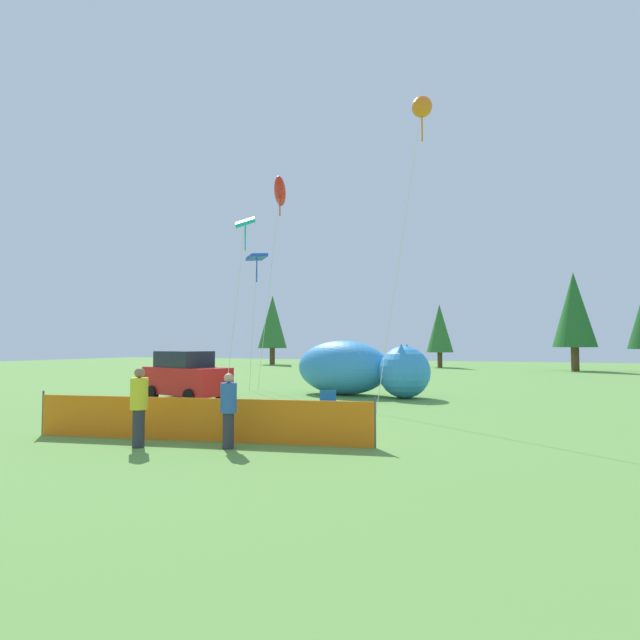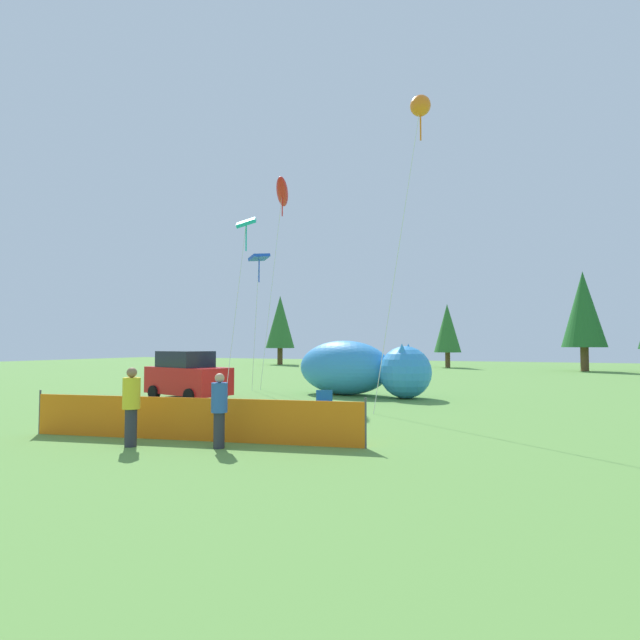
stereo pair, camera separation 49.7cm
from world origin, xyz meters
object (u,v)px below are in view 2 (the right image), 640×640
object	(u,v)px
parked_car	(187,376)
kite_teal_diamond	(246,226)
kite_blue_box	(259,260)
spectator_in_white_shirt	(131,403)
kite_orange_flower	(420,108)
kite_red_lizard	(282,193)
folding_chair	(324,403)
spectator_in_red_shirt	(219,407)
inflatable_cat	(359,370)

from	to	relation	value
parked_car	kite_teal_diamond	bearing A→B (deg)	48.89
kite_blue_box	kite_teal_diamond	bearing A→B (deg)	-69.45
parked_car	kite_blue_box	distance (m)	7.42
spectator_in_white_shirt	kite_orange_flower	bearing A→B (deg)	60.43
parked_car	kite_blue_box	size ratio (longest dim) A/B	0.61
parked_car	kite_teal_diamond	distance (m)	7.18
kite_teal_diamond	kite_red_lizard	distance (m)	4.93
parked_car	folding_chair	xyz separation A→B (m)	(7.75, -3.00, -0.50)
kite_blue_box	kite_orange_flower	bearing A→B (deg)	-24.88
kite_blue_box	kite_orange_flower	world-z (taller)	kite_orange_flower
spectator_in_red_shirt	kite_orange_flower	world-z (taller)	kite_orange_flower
spectator_in_white_shirt	spectator_in_red_shirt	size ratio (longest dim) A/B	1.07
kite_blue_box	spectator_in_white_shirt	bearing A→B (deg)	-71.69
parked_car	spectator_in_red_shirt	size ratio (longest dim) A/B	2.50
parked_car	kite_red_lizard	xyz separation A→B (m)	(1.71, 5.51, 9.45)
folding_chair	kite_blue_box	world-z (taller)	kite_blue_box
kite_blue_box	kite_teal_diamond	xyz separation A→B (m)	(1.19, -3.18, 0.96)
parked_car	spectator_in_red_shirt	distance (m)	10.73
kite_red_lizard	spectator_in_red_shirt	bearing A→B (deg)	-67.67
inflatable_cat	kite_blue_box	world-z (taller)	kite_blue_box
spectator_in_red_shirt	kite_orange_flower	distance (m)	13.37
parked_car	kite_red_lizard	distance (m)	11.07
spectator_in_white_shirt	kite_teal_diamond	world-z (taller)	kite_teal_diamond
folding_chair	kite_orange_flower	distance (m)	11.33
parked_car	kite_orange_flower	distance (m)	14.36
folding_chair	spectator_in_red_shirt	size ratio (longest dim) A/B	0.54
spectator_in_red_shirt	kite_teal_diamond	world-z (taller)	kite_teal_diamond
folding_chair	inflatable_cat	world-z (taller)	inflatable_cat
inflatable_cat	kite_red_lizard	bearing A→B (deg)	177.99
parked_car	inflatable_cat	size ratio (longest dim) A/B	0.64
spectator_in_red_shirt	kite_orange_flower	xyz separation A→B (m)	(3.00, 8.17, 10.15)
inflatable_cat	spectator_in_red_shirt	world-z (taller)	inflatable_cat
spectator_in_red_shirt	kite_blue_box	size ratio (longest dim) A/B	0.24
spectator_in_red_shirt	spectator_in_white_shirt	bearing A→B (deg)	-161.38
inflatable_cat	kite_teal_diamond	bearing A→B (deg)	-133.96
kite_blue_box	kite_red_lizard	distance (m)	3.89
folding_chair	kite_red_lizard	xyz separation A→B (m)	(-6.04, 8.51, 9.95)
spectator_in_white_shirt	kite_teal_diamond	xyz separation A→B (m)	(-3.17, 10.01, 6.75)
parked_car	folding_chair	bearing A→B (deg)	-6.79
inflatable_cat	spectator_in_red_shirt	distance (m)	12.61
folding_chair	spectator_in_white_shirt	bearing A→B (deg)	-38.20
spectator_in_white_shirt	kite_orange_flower	size ratio (longest dim) A/B	0.16
spectator_in_white_shirt	kite_orange_flower	xyz separation A→B (m)	(5.02, 8.84, 10.09)
folding_chair	kite_orange_flower	bearing A→B (deg)	128.72
spectator_in_red_shirt	kite_blue_box	world-z (taller)	kite_blue_box
spectator_in_red_shirt	folding_chair	bearing A→B (deg)	83.94
parked_car	kite_orange_flower	size ratio (longest dim) A/B	0.37
inflatable_cat	kite_red_lizard	world-z (taller)	kite_red_lizard
parked_car	kite_orange_flower	world-z (taller)	kite_orange_flower
kite_orange_flower	kite_blue_box	bearing A→B (deg)	155.12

